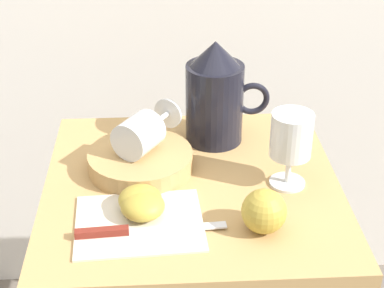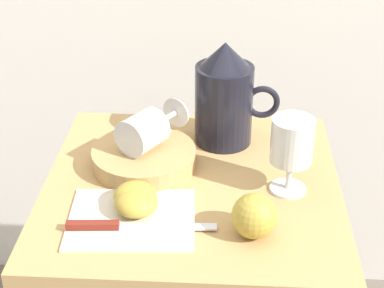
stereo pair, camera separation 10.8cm
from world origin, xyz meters
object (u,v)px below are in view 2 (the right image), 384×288
(table, at_px, (192,214))
(apple_whole, at_px, (254,216))
(wine_glass_tipped_near, at_px, (144,131))
(apple_half_right, at_px, (135,196))
(knife, at_px, (119,226))
(wine_glass_upright, at_px, (292,145))
(apple_half_left, at_px, (136,202))
(pitcher, at_px, (224,103))
(basket_tray, at_px, (144,158))

(table, relative_size, apple_whole, 9.54)
(wine_glass_tipped_near, bearing_deg, apple_half_right, -89.94)
(table, height_order, knife, knife)
(table, height_order, apple_half_right, apple_half_right)
(wine_glass_upright, xyz_separation_m, apple_half_left, (-0.26, -0.09, -0.07))
(apple_half_left, distance_m, apple_whole, 0.20)
(table, distance_m, apple_half_left, 0.16)
(wine_glass_upright, relative_size, knife, 0.58)
(table, xyz_separation_m, wine_glass_tipped_near, (-0.09, 0.06, 0.14))
(table, xyz_separation_m, pitcher, (0.05, 0.16, 0.15))
(table, xyz_separation_m, apple_half_right, (-0.09, -0.08, 0.09))
(table, height_order, wine_glass_tipped_near, wine_glass_tipped_near)
(apple_half_right, height_order, apple_whole, apple_whole)
(table, xyz_separation_m, apple_half_left, (-0.09, -0.10, 0.09))
(wine_glass_upright, distance_m, knife, 0.32)
(basket_tray, bearing_deg, apple_whole, -44.50)
(pitcher, xyz_separation_m, wine_glass_upright, (0.12, -0.17, 0.01))
(apple_half_left, bearing_deg, wine_glass_tipped_near, 91.64)
(apple_half_right, height_order, knife, apple_half_right)
(wine_glass_tipped_near, bearing_deg, basket_tray, -104.32)
(pitcher, height_order, wine_glass_upright, pitcher)
(wine_glass_tipped_near, height_order, knife, wine_glass_tipped_near)
(table, distance_m, wine_glass_upright, 0.23)
(apple_whole, height_order, knife, apple_whole)
(wine_glass_tipped_near, bearing_deg, pitcher, 34.20)
(pitcher, distance_m, apple_half_right, 0.29)
(apple_half_left, bearing_deg, basket_tray, 92.29)
(apple_half_left, xyz_separation_m, apple_whole, (0.19, -0.04, 0.01))
(basket_tray, xyz_separation_m, knife, (-0.02, -0.20, -0.01))
(basket_tray, distance_m, pitcher, 0.19)
(pitcher, bearing_deg, apple_half_left, -118.69)
(pitcher, relative_size, apple_half_right, 2.86)
(knife, bearing_deg, basket_tray, 85.19)
(knife, bearing_deg, apple_whole, 0.45)
(apple_whole, bearing_deg, basket_tray, 135.50)
(basket_tray, relative_size, apple_whole, 2.67)
(basket_tray, height_order, wine_glass_upright, wine_glass_upright)
(table, xyz_separation_m, basket_tray, (-0.09, 0.05, 0.09))
(apple_half_right, bearing_deg, table, 41.99)
(wine_glass_upright, bearing_deg, knife, -154.80)
(apple_half_left, height_order, knife, apple_half_left)
(basket_tray, xyz_separation_m, wine_glass_upright, (0.26, -0.07, 0.07))
(basket_tray, bearing_deg, apple_half_right, -89.27)
(basket_tray, relative_size, wine_glass_upright, 1.39)
(wine_glass_tipped_near, distance_m, knife, 0.21)
(wine_glass_upright, xyz_separation_m, knife, (-0.28, -0.13, -0.08))
(table, relative_size, knife, 2.87)
(basket_tray, height_order, wine_glass_tipped_near, wine_glass_tipped_near)
(wine_glass_upright, bearing_deg, pitcher, 124.29)
(table, bearing_deg, wine_glass_upright, -4.48)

